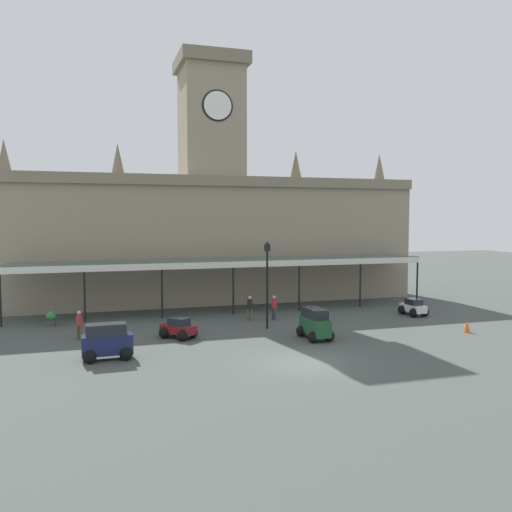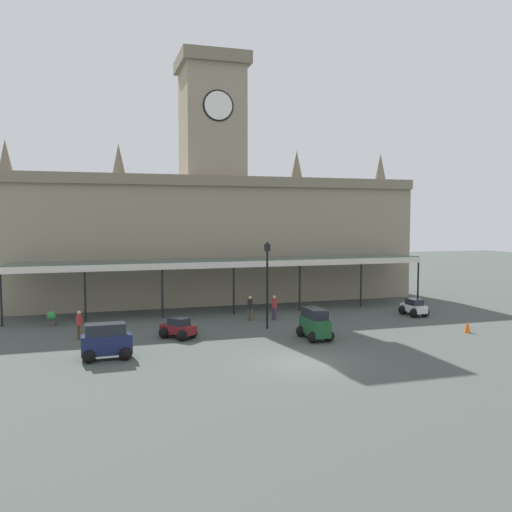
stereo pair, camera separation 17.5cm
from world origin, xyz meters
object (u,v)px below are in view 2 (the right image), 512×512
object	(u,v)px
planter_forecourt_centre	(52,319)
pedestrian_near_entrance	(79,324)
car_white_sedan	(414,308)
pedestrian_beside_cars	(250,307)
car_green_van	(315,325)
pedestrian_crossing_forecourt	(274,307)
victorian_lamppost	(267,275)
car_maroon_sedan	(178,329)
car_navy_van	(106,343)
traffic_cone	(467,326)

from	to	relation	value
planter_forecourt_centre	pedestrian_near_entrance	bearing A→B (deg)	-67.82
car_white_sedan	pedestrian_beside_cars	xyz separation A→B (m)	(-11.63, 1.50, 0.41)
pedestrian_near_entrance	planter_forecourt_centre	xyz separation A→B (m)	(-1.82, 4.47, -0.42)
car_green_van	pedestrian_near_entrance	distance (m)	13.36
pedestrian_crossing_forecourt	planter_forecourt_centre	xyz separation A→B (m)	(-14.28, 2.17, -0.42)
pedestrian_beside_cars	victorian_lamppost	xyz separation A→B (m)	(0.32, -2.71, 2.42)
car_white_sedan	car_maroon_sedan	world-z (taller)	same
car_navy_van	pedestrian_beside_cars	xyz separation A→B (m)	(9.42, 7.30, 0.10)
car_white_sedan	pedestrian_beside_cars	size ratio (longest dim) A/B	1.25
car_green_van	victorian_lamppost	bearing A→B (deg)	116.04
car_green_van	pedestrian_beside_cars	bearing A→B (deg)	108.11
car_green_van	car_maroon_sedan	world-z (taller)	car_green_van
car_navy_van	planter_forecourt_centre	distance (m)	9.81
car_white_sedan	planter_forecourt_centre	xyz separation A→B (m)	(-24.26, 3.46, -0.01)
traffic_cone	planter_forecourt_centre	bearing A→B (deg)	159.03
car_maroon_sedan	pedestrian_beside_cars	world-z (taller)	pedestrian_beside_cars
victorian_lamppost	traffic_cone	xyz separation A→B (m)	(11.20, -4.58, -2.97)
car_navy_van	victorian_lamppost	xyz separation A→B (m)	(9.74, 4.59, 2.53)
pedestrian_near_entrance	pedestrian_beside_cars	bearing A→B (deg)	13.06
pedestrian_crossing_forecourt	pedestrian_beside_cars	world-z (taller)	same
car_white_sedan	pedestrian_crossing_forecourt	xyz separation A→B (m)	(-9.98, 1.29, 0.41)
car_navy_van	pedestrian_crossing_forecourt	size ratio (longest dim) A/B	1.46
planter_forecourt_centre	car_white_sedan	bearing A→B (deg)	-8.12
car_white_sedan	car_green_van	world-z (taller)	car_green_van
car_green_van	planter_forecourt_centre	distance (m)	16.79
pedestrian_near_entrance	traffic_cone	distance (m)	22.85
pedestrian_crossing_forecourt	pedestrian_near_entrance	world-z (taller)	same
car_navy_van	planter_forecourt_centre	bearing A→B (deg)	109.11
car_navy_van	car_maroon_sedan	world-z (taller)	car_navy_van
car_navy_van	traffic_cone	distance (m)	20.95
victorian_lamppost	car_maroon_sedan	bearing A→B (deg)	-169.79
planter_forecourt_centre	car_green_van	bearing A→B (deg)	-29.14
car_green_van	planter_forecourt_centre	bearing A→B (deg)	150.86
pedestrian_near_entrance	victorian_lamppost	bearing A→B (deg)	-1.05
car_white_sedan	victorian_lamppost	bearing A→B (deg)	-173.87
car_white_sedan	car_green_van	bearing A→B (deg)	-153.83
car_white_sedan	car_maroon_sedan	bearing A→B (deg)	-172.49
car_navy_van	pedestrian_beside_cars	distance (m)	11.92
car_green_van	pedestrian_crossing_forecourt	bearing A→B (deg)	93.65
car_maroon_sedan	pedestrian_near_entrance	distance (m)	5.57
car_white_sedan	pedestrian_near_entrance	distance (m)	22.46
pedestrian_near_entrance	victorian_lamppost	size ratio (longest dim) A/B	0.31
pedestrian_near_entrance	planter_forecourt_centre	bearing A→B (deg)	112.18
car_navy_van	pedestrian_beside_cars	world-z (taller)	car_navy_van
pedestrian_beside_cars	traffic_cone	world-z (taller)	pedestrian_beside_cars
car_white_sedan	traffic_cone	distance (m)	5.80
traffic_cone	car_maroon_sedan	bearing A→B (deg)	168.13
traffic_cone	pedestrian_beside_cars	bearing A→B (deg)	147.68
car_navy_van	traffic_cone	size ratio (longest dim) A/B	3.31
car_white_sedan	pedestrian_beside_cars	world-z (taller)	pedestrian_beside_cars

